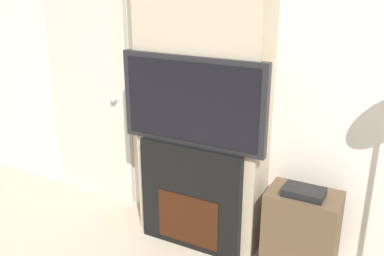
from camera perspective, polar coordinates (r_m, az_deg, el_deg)
wall_back at (r=3.25m, az=3.03°, el=8.33°), size 6.00×0.06×2.70m
chimney_breast at (r=3.08m, az=1.46°, el=7.70°), size 0.96×0.33×2.70m
fireplace at (r=3.27m, az=-0.01°, el=-9.13°), size 0.81×0.15×0.84m
television at (r=2.98m, az=-0.03°, el=3.50°), size 1.10×0.07×0.65m
media_stand at (r=3.14m, az=14.33°, el=-13.22°), size 0.49×0.32×0.66m
entry_door at (r=3.92m, az=-13.55°, el=5.04°), size 0.86×0.09×2.07m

